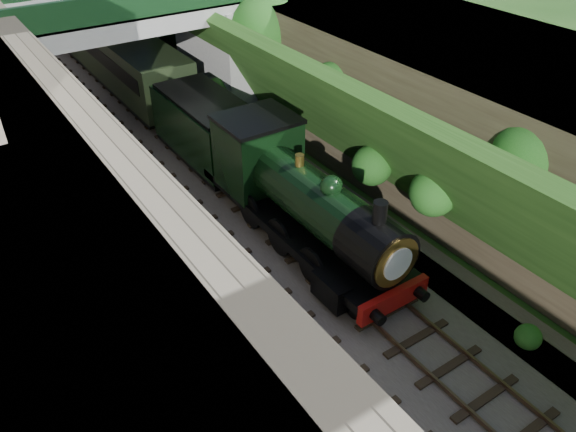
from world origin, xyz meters
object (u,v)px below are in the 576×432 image
Objects in this scene: tender at (208,132)px; road_bridge at (144,44)px; locomotive at (302,201)px; tree at (267,33)px.

road_bridge is at bearing 92.45° from tender.
locomotive is (0.26, -13.34, -2.18)m from road_bridge.
tender is (-4.71, -2.38, -3.03)m from tree.
road_bridge is at bearing 91.10° from locomotive.
road_bridge reaches higher than tree.
road_bridge is 2.42× the size of tree.
tree is at bearing -35.87° from road_bridge.
locomotive is (-4.71, -9.75, -2.75)m from tree.
tree reaches higher than locomotive.
locomotive is at bearing -115.81° from tree.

